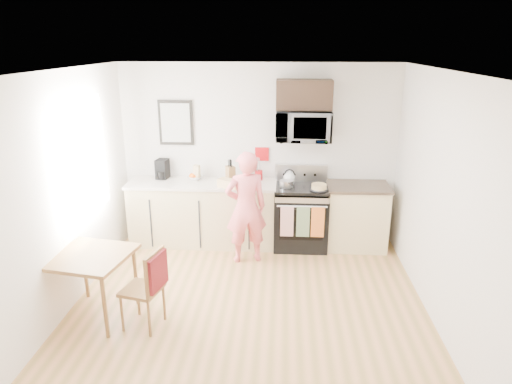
# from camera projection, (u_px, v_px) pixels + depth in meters

# --- Properties ---
(floor) EXTENTS (4.60, 4.60, 0.00)m
(floor) POSITION_uv_depth(u_px,v_px,m) (247.00, 321.00, 4.92)
(floor) COLOR olive
(floor) RESTS_ON ground
(back_wall) EXTENTS (4.00, 0.04, 2.60)m
(back_wall) POSITION_uv_depth(u_px,v_px,m) (259.00, 154.00, 6.69)
(back_wall) COLOR silver
(back_wall) RESTS_ON floor
(front_wall) EXTENTS (4.00, 0.04, 2.60)m
(front_wall) POSITION_uv_depth(u_px,v_px,m) (209.00, 364.00, 2.33)
(front_wall) COLOR silver
(front_wall) RESTS_ON floor
(left_wall) EXTENTS (0.04, 4.60, 2.60)m
(left_wall) POSITION_uv_depth(u_px,v_px,m) (49.00, 204.00, 4.62)
(left_wall) COLOR silver
(left_wall) RESTS_ON floor
(right_wall) EXTENTS (0.04, 4.60, 2.60)m
(right_wall) POSITION_uv_depth(u_px,v_px,m) (452.00, 213.00, 4.39)
(right_wall) COLOR silver
(right_wall) RESTS_ON floor
(ceiling) EXTENTS (4.00, 4.60, 0.04)m
(ceiling) POSITION_uv_depth(u_px,v_px,m) (245.00, 73.00, 4.10)
(ceiling) COLOR white
(ceiling) RESTS_ON back_wall
(window) EXTENTS (0.06, 1.40, 1.50)m
(window) POSITION_uv_depth(u_px,v_px,m) (83.00, 161.00, 5.30)
(window) COLOR silver
(window) RESTS_ON left_wall
(cabinet_left) EXTENTS (2.10, 0.60, 0.90)m
(cabinet_left) POSITION_uv_depth(u_px,v_px,m) (203.00, 214.00, 6.72)
(cabinet_left) COLOR beige
(cabinet_left) RESTS_ON floor
(countertop_left) EXTENTS (2.14, 0.64, 0.04)m
(countertop_left) POSITION_uv_depth(u_px,v_px,m) (202.00, 184.00, 6.57)
(countertop_left) COLOR silver
(countertop_left) RESTS_ON cabinet_left
(cabinet_right) EXTENTS (0.84, 0.60, 0.90)m
(cabinet_right) POSITION_uv_depth(u_px,v_px,m) (356.00, 217.00, 6.59)
(cabinet_right) COLOR beige
(cabinet_right) RESTS_ON floor
(countertop_right) EXTENTS (0.88, 0.64, 0.04)m
(countertop_right) POSITION_uv_depth(u_px,v_px,m) (358.00, 186.00, 6.44)
(countertop_right) COLOR black
(countertop_right) RESTS_ON cabinet_right
(range) EXTENTS (0.76, 0.70, 1.16)m
(range) POSITION_uv_depth(u_px,v_px,m) (301.00, 218.00, 6.62)
(range) COLOR black
(range) RESTS_ON floor
(microwave) EXTENTS (0.76, 0.51, 0.42)m
(microwave) POSITION_uv_depth(u_px,v_px,m) (303.00, 126.00, 6.30)
(microwave) COLOR #ACABB0
(microwave) RESTS_ON back_wall
(upper_cabinet) EXTENTS (0.76, 0.35, 0.40)m
(upper_cabinet) POSITION_uv_depth(u_px,v_px,m) (304.00, 95.00, 6.21)
(upper_cabinet) COLOR black
(upper_cabinet) RESTS_ON back_wall
(wall_art) EXTENTS (0.50, 0.04, 0.65)m
(wall_art) POSITION_uv_depth(u_px,v_px,m) (176.00, 123.00, 6.59)
(wall_art) COLOR black
(wall_art) RESTS_ON back_wall
(wall_trivet) EXTENTS (0.20, 0.02, 0.20)m
(wall_trivet) POSITION_uv_depth(u_px,v_px,m) (262.00, 154.00, 6.67)
(wall_trivet) COLOR #A10D12
(wall_trivet) RESTS_ON back_wall
(person) EXTENTS (0.64, 0.51, 1.54)m
(person) POSITION_uv_depth(u_px,v_px,m) (246.00, 208.00, 6.06)
(person) COLOR #D43A3B
(person) RESTS_ON floor
(dining_table) EXTENTS (0.79, 0.79, 0.73)m
(dining_table) POSITION_uv_depth(u_px,v_px,m) (91.00, 262.00, 4.82)
(dining_table) COLOR brown
(dining_table) RESTS_ON floor
(chair) EXTENTS (0.48, 0.45, 0.88)m
(chair) POSITION_uv_depth(u_px,v_px,m) (152.00, 279.00, 4.64)
(chair) COLOR brown
(chair) RESTS_ON floor
(knife_block) EXTENTS (0.16, 0.17, 0.22)m
(knife_block) POSITION_uv_depth(u_px,v_px,m) (230.00, 174.00, 6.58)
(knife_block) COLOR brown
(knife_block) RESTS_ON countertop_left
(utensil_crock) EXTENTS (0.11, 0.11, 0.34)m
(utensil_crock) POSITION_uv_depth(u_px,v_px,m) (259.00, 171.00, 6.64)
(utensil_crock) COLOR #A10D12
(utensil_crock) RESTS_ON countertop_left
(fruit_bowl) EXTENTS (0.29, 0.29, 0.10)m
(fruit_bowl) POSITION_uv_depth(u_px,v_px,m) (196.00, 177.00, 6.69)
(fruit_bowl) COLOR white
(fruit_bowl) RESTS_ON countertop_left
(milk_carton) EXTENTS (0.10, 0.10, 0.22)m
(milk_carton) POSITION_uv_depth(u_px,v_px,m) (197.00, 173.00, 6.65)
(milk_carton) COLOR tan
(milk_carton) RESTS_ON countertop_left
(coffee_maker) EXTENTS (0.19, 0.25, 0.28)m
(coffee_maker) POSITION_uv_depth(u_px,v_px,m) (162.00, 170.00, 6.71)
(coffee_maker) COLOR black
(coffee_maker) RESTS_ON countertop_left
(bread_bag) EXTENTS (0.34, 0.27, 0.11)m
(bread_bag) POSITION_uv_depth(u_px,v_px,m) (229.00, 184.00, 6.31)
(bread_bag) COLOR tan
(bread_bag) RESTS_ON countertop_left
(cake) EXTENTS (0.25, 0.25, 0.08)m
(cake) POSITION_uv_depth(u_px,v_px,m) (319.00, 187.00, 6.26)
(cake) COLOR black
(cake) RESTS_ON range
(kettle) EXTENTS (0.17, 0.17, 0.21)m
(kettle) POSITION_uv_depth(u_px,v_px,m) (289.00, 177.00, 6.54)
(kettle) COLOR white
(kettle) RESTS_ON range
(pot) EXTENTS (0.19, 0.31, 0.09)m
(pot) POSITION_uv_depth(u_px,v_px,m) (286.00, 184.00, 6.39)
(pot) COLOR #ACABB0
(pot) RESTS_ON range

